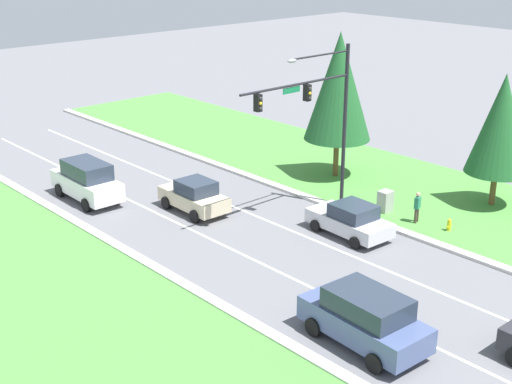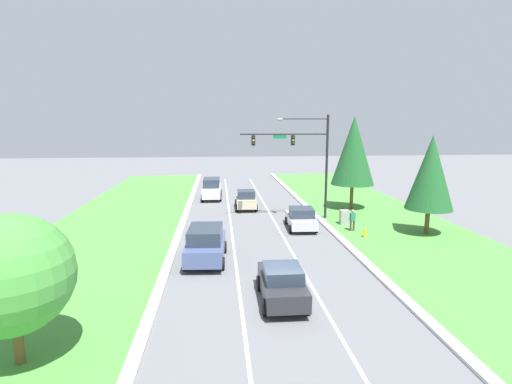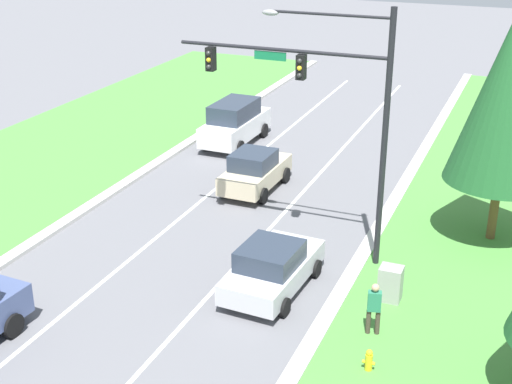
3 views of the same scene
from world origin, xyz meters
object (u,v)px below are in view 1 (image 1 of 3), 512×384
object	(u,v)px
traffic_signal_mast	(320,108)
white_suv	(87,181)
fire_hydrant	(449,225)
utility_cabinet	(385,202)
conifer_near_right_tree	(501,124)
silver_sedan	(350,220)
pedestrian	(417,206)
slate_blue_suv	(365,318)
champagne_sedan	(194,196)
conifer_far_right_tree	(339,86)

from	to	relation	value
traffic_signal_mast	white_suv	xyz separation A→B (m)	(-7.71, 9.93, -4.57)
fire_hydrant	traffic_signal_mast	bearing A→B (deg)	118.27
traffic_signal_mast	utility_cabinet	xyz separation A→B (m)	(2.91, -2.19, -5.10)
conifer_near_right_tree	traffic_signal_mast	bearing A→B (deg)	145.90
traffic_signal_mast	utility_cabinet	bearing A→B (deg)	-36.92
white_suv	conifer_near_right_tree	bearing A→B (deg)	-43.40
traffic_signal_mast	fire_hydrant	distance (m)	8.60
traffic_signal_mast	silver_sedan	distance (m)	5.73
fire_hydrant	conifer_near_right_tree	size ratio (longest dim) A/B	0.10
utility_cabinet	pedestrian	size ratio (longest dim) A/B	0.71
slate_blue_suv	utility_cabinet	world-z (taller)	slate_blue_suv
utility_cabinet	conifer_near_right_tree	distance (m)	7.19
slate_blue_suv	champagne_sedan	bearing A→B (deg)	80.07
traffic_signal_mast	fire_hydrant	bearing A→B (deg)	-61.73
traffic_signal_mast	slate_blue_suv	size ratio (longest dim) A/B	1.76
slate_blue_suv	champagne_sedan	size ratio (longest dim) A/B	1.19
utility_cabinet	conifer_near_right_tree	world-z (taller)	conifer_near_right_tree
white_suv	fire_hydrant	distance (m)	19.25
utility_cabinet	conifer_far_right_tree	world-z (taller)	conifer_far_right_tree
traffic_signal_mast	silver_sedan	size ratio (longest dim) A/B	1.98
traffic_signal_mast	conifer_near_right_tree	bearing A→B (deg)	-34.10
conifer_far_right_tree	white_suv	bearing A→B (deg)	153.87
white_suv	silver_sedan	bearing A→B (deg)	-60.50
white_suv	conifer_near_right_tree	size ratio (longest dim) A/B	0.69
traffic_signal_mast	white_suv	bearing A→B (deg)	127.81
utility_cabinet	silver_sedan	bearing A→B (deg)	-168.92
white_suv	conifer_near_right_tree	xyz separation A→B (m)	(15.70, -15.35, 3.39)
champagne_sedan	pedestrian	distance (m)	11.45
pedestrian	slate_blue_suv	bearing A→B (deg)	12.55
slate_blue_suv	utility_cabinet	xyz separation A→B (m)	(10.67, 7.43, -0.45)
silver_sedan	pedestrian	bearing A→B (deg)	-16.98
slate_blue_suv	conifer_far_right_tree	distance (m)	19.10
utility_cabinet	white_suv	bearing A→B (deg)	131.22
conifer_far_right_tree	fire_hydrant	bearing A→B (deg)	-103.18
traffic_signal_mast	silver_sedan	bearing A→B (deg)	-103.95
fire_hydrant	conifer_near_right_tree	distance (m)	6.39
utility_cabinet	pedestrian	xyz separation A→B (m)	(-0.04, -2.02, 0.34)
champagne_sedan	utility_cabinet	xyz separation A→B (m)	(7.34, -6.81, -0.28)
champagne_sedan	fire_hydrant	bearing A→B (deg)	-53.13
utility_cabinet	conifer_near_right_tree	xyz separation A→B (m)	(5.08, -3.23, 3.92)
fire_hydrant	utility_cabinet	bearing A→B (deg)	94.16
conifer_far_right_tree	utility_cabinet	bearing A→B (deg)	-113.53
conifer_far_right_tree	conifer_near_right_tree	bearing A→B (deg)	-73.72
champagne_sedan	white_suv	size ratio (longest dim) A/B	0.84
utility_cabinet	pedestrian	distance (m)	2.05
white_suv	pedestrian	size ratio (longest dim) A/B	2.92
slate_blue_suv	utility_cabinet	bearing A→B (deg)	38.10
white_suv	slate_blue_suv	bearing A→B (deg)	-89.21
pedestrian	conifer_far_right_tree	world-z (taller)	conifer_far_right_tree
champagne_sedan	conifer_far_right_tree	size ratio (longest dim) A/B	0.48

